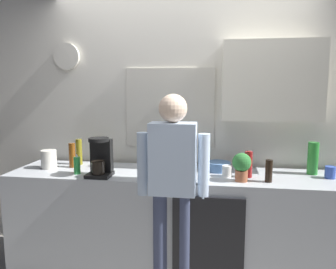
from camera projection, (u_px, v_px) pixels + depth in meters
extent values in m
cube|color=#B2B7BC|center=(177.00, 222.00, 2.90)|extent=(2.97, 0.64, 0.90)
cube|color=black|center=(208.00, 247.00, 2.54)|extent=(0.56, 0.02, 0.81)
cube|color=silver|center=(183.00, 123.00, 3.20)|extent=(4.57, 0.10, 2.60)
cube|color=beige|center=(170.00, 108.00, 3.14)|extent=(0.86, 0.02, 0.76)
cube|color=#8CA5C6|center=(170.00, 108.00, 3.15)|extent=(0.80, 0.02, 0.70)
cube|color=silver|center=(271.00, 81.00, 2.82)|extent=(0.84, 0.32, 0.68)
cylinder|color=silver|center=(67.00, 56.00, 3.21)|extent=(0.26, 0.03, 0.26)
cube|color=black|center=(100.00, 175.00, 2.73)|extent=(0.20, 0.20, 0.03)
cube|color=black|center=(102.00, 155.00, 2.77)|extent=(0.18, 0.08, 0.28)
cylinder|color=black|center=(98.00, 168.00, 2.69)|extent=(0.11, 0.11, 0.11)
cylinder|color=black|center=(99.00, 140.00, 2.69)|extent=(0.17, 0.17, 0.03)
cylinder|color=brown|center=(72.00, 155.00, 3.04)|extent=(0.06, 0.06, 0.23)
cylinder|color=maroon|center=(248.00, 164.00, 2.70)|extent=(0.06, 0.06, 0.22)
cylinder|color=black|center=(269.00, 171.00, 2.56)|extent=(0.06, 0.06, 0.18)
cylinder|color=olive|center=(79.00, 152.00, 3.15)|extent=(0.06, 0.06, 0.25)
cylinder|color=#2D8C33|center=(313.00, 158.00, 2.79)|extent=(0.09, 0.09, 0.28)
cylinder|color=white|center=(227.00, 171.00, 2.73)|extent=(0.08, 0.08, 0.09)
cylinder|color=#3351B2|center=(330.00, 172.00, 2.67)|extent=(0.08, 0.08, 0.10)
cylinder|color=#4C72A5|center=(218.00, 166.00, 2.92)|extent=(0.22, 0.22, 0.08)
cylinder|color=#9E5638|center=(241.00, 176.00, 2.59)|extent=(0.10, 0.10, 0.09)
sphere|color=#2D7233|center=(242.00, 162.00, 2.58)|extent=(0.15, 0.15, 0.15)
cylinder|color=green|center=(77.00, 165.00, 2.81)|extent=(0.06, 0.06, 0.15)
cone|color=white|center=(77.00, 155.00, 2.80)|extent=(0.02, 0.02, 0.03)
cylinder|color=silver|center=(49.00, 159.00, 3.01)|extent=(0.14, 0.14, 0.17)
cylinder|color=#3F4766|center=(160.00, 241.00, 2.63)|extent=(0.12, 0.12, 0.82)
cylinder|color=#3F4766|center=(185.00, 243.00, 2.60)|extent=(0.12, 0.12, 0.82)
cube|color=silver|center=(173.00, 159.00, 2.52)|extent=(0.36, 0.20, 0.56)
sphere|color=beige|center=(173.00, 108.00, 2.46)|extent=(0.22, 0.22, 0.22)
cylinder|color=silver|center=(143.00, 164.00, 2.56)|extent=(0.09, 0.09, 0.50)
cylinder|color=silver|center=(204.00, 166.00, 2.49)|extent=(0.09, 0.09, 0.50)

